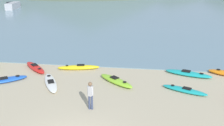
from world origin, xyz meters
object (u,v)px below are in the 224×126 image
object	(u,v)px
kayak_on_sand_1	(185,90)
moored_boat_1	(13,4)
kayak_on_sand_3	(6,80)
kayak_on_sand_2	(35,67)
kayak_on_sand_9	(188,74)
kayak_on_sand_5	(79,67)
kayak_on_sand_0	(116,81)
moored_boat_0	(13,6)
kayak_on_sand_4	(51,83)
person_near_foreground	(90,94)

from	to	relation	value
kayak_on_sand_1	moored_boat_1	bearing A→B (deg)	128.30
kayak_on_sand_3	moored_boat_1	xyz separation A→B (m)	(-21.01, 41.22, 0.29)
kayak_on_sand_3	kayak_on_sand_2	bearing A→B (deg)	70.13
kayak_on_sand_9	kayak_on_sand_5	bearing A→B (deg)	178.99
kayak_on_sand_0	kayak_on_sand_1	xyz separation A→B (m)	(4.29, -0.78, -0.04)
moored_boat_1	kayak_on_sand_5	bearing A→B (deg)	-56.65
kayak_on_sand_0	kayak_on_sand_9	distance (m)	5.28
kayak_on_sand_9	moored_boat_0	size ratio (longest dim) A/B	0.59
kayak_on_sand_2	moored_boat_0	xyz separation A→B (m)	(-19.24, 33.38, 0.53)
kayak_on_sand_1	kayak_on_sand_3	distance (m)	11.53
kayak_on_sand_2	kayak_on_sand_5	size ratio (longest dim) A/B	0.85
kayak_on_sand_0	kayak_on_sand_5	world-z (taller)	kayak_on_sand_5
kayak_on_sand_9	moored_boat_1	distance (m)	50.71
kayak_on_sand_1	kayak_on_sand_9	world-z (taller)	kayak_on_sand_9
kayak_on_sand_3	moored_boat_1	distance (m)	46.27
moored_boat_0	moored_boat_1	distance (m)	5.94
kayak_on_sand_1	moored_boat_1	xyz separation A→B (m)	(-32.55, 41.21, 0.30)
kayak_on_sand_3	moored_boat_1	bearing A→B (deg)	117.01
kayak_on_sand_4	moored_boat_0	size ratio (longest dim) A/B	0.58
kayak_on_sand_0	moored_boat_0	xyz separation A→B (m)	(-25.56, 35.14, 0.52)
kayak_on_sand_3	kayak_on_sand_4	xyz separation A→B (m)	(3.08, -0.01, -0.01)
kayak_on_sand_4	kayak_on_sand_3	bearing A→B (deg)	179.76
kayak_on_sand_5	moored_boat_0	bearing A→B (deg)	124.29
kayak_on_sand_1	moored_boat_0	xyz separation A→B (m)	(-29.85, 35.92, 0.56)
kayak_on_sand_2	person_near_foreground	distance (m)	7.72
moored_boat_1	kayak_on_sand_2	bearing A→B (deg)	-60.43
kayak_on_sand_2	kayak_on_sand_9	xyz separation A→B (m)	(11.20, 0.27, -0.00)
person_near_foreground	kayak_on_sand_9	bearing A→B (deg)	44.68
kayak_on_sand_2	kayak_on_sand_9	size ratio (longest dim) A/B	0.82
kayak_on_sand_0	kayak_on_sand_5	bearing A→B (deg)	144.86
kayak_on_sand_4	kayak_on_sand_5	world-z (taller)	kayak_on_sand_5
kayak_on_sand_3	person_near_foreground	distance (m)	7.02
kayak_on_sand_5	kayak_on_sand_2	bearing A→B (deg)	-172.74
kayak_on_sand_4	person_near_foreground	xyz separation A→B (m)	(3.28, -2.86, 0.76)
kayak_on_sand_0	moored_boat_0	world-z (taller)	moored_boat_0
kayak_on_sand_1	person_near_foreground	size ratio (longest dim) A/B	1.78
kayak_on_sand_3	moored_boat_0	size ratio (longest dim) A/B	0.47
kayak_on_sand_1	kayak_on_sand_3	xyz separation A→B (m)	(-11.53, -0.01, 0.01)
kayak_on_sand_0	kayak_on_sand_2	xyz separation A→B (m)	(-6.32, 1.76, -0.01)
kayak_on_sand_2	person_near_foreground	size ratio (longest dim) A/B	1.74
kayak_on_sand_9	person_near_foreground	bearing A→B (deg)	-135.32
kayak_on_sand_3	moored_boat_1	world-z (taller)	moored_boat_1
kayak_on_sand_0	kayak_on_sand_1	size ratio (longest dim) A/B	0.98
person_near_foreground	moored_boat_1	world-z (taller)	person_near_foreground
kayak_on_sand_2	moored_boat_1	distance (m)	44.46
kayak_on_sand_0	kayak_on_sand_2	world-z (taller)	kayak_on_sand_0
kayak_on_sand_1	kayak_on_sand_2	distance (m)	10.91
kayak_on_sand_2	kayak_on_sand_5	world-z (taller)	kayak_on_sand_5
kayak_on_sand_5	kayak_on_sand_9	distance (m)	7.96
kayak_on_sand_2	kayak_on_sand_9	distance (m)	11.20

